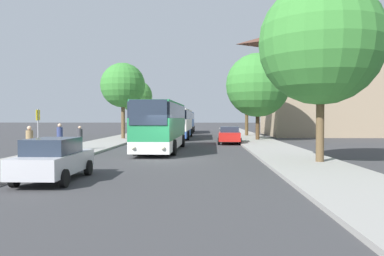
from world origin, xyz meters
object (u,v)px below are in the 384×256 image
object	(u,v)px
tree_right_near	(258,85)
bus_front	(162,125)
bus_rear	(185,122)
tree_right_mid	(321,43)
tree_right_far	(247,95)
pedestrian_waiting_far	(80,138)
tree_left_far	(123,85)
tree_left_near	(136,96)
parked_car_right_near	(229,135)
parked_car_left_curb	(54,159)
bus_stop_sign	(38,127)
bus_middle	(179,123)
pedestrian_walking_back	(30,143)
pedestrian_waiting_near	(60,138)

from	to	relation	value
tree_right_near	bus_front	bearing A→B (deg)	-126.59
bus_rear	tree_right_mid	world-z (taller)	tree_right_mid
bus_front	tree_right_far	size ratio (longest dim) A/B	1.63
bus_rear	tree_right_mid	size ratio (longest dim) A/B	1.25
pedestrian_waiting_far	tree_left_far	size ratio (longest dim) A/B	0.20
tree_right_mid	bus_rear	bearing A→B (deg)	102.88
bus_front	tree_left_far	distance (m)	14.51
tree_left_near	tree_left_far	xyz separation A→B (m)	(0.41, -9.55, 0.62)
tree_right_far	tree_right_near	bearing A→B (deg)	-88.89
bus_front	parked_car_right_near	distance (m)	8.88
bus_front	tree_left_far	bearing A→B (deg)	114.95
parked_car_left_curb	parked_car_right_near	distance (m)	21.37
tree_right_near	parked_car_left_curb	bearing A→B (deg)	-114.30
bus_stop_sign	tree_left_far	size ratio (longest dim) A/B	0.34
bus_stop_sign	parked_car_left_curb	bearing A→B (deg)	-61.79
parked_car_left_curb	bus_rear	bearing A→B (deg)	86.50
bus_front	bus_middle	size ratio (longest dim) A/B	0.96
tree_left_far	tree_right_near	bearing A→B (deg)	-6.35
bus_stop_sign	pedestrian_waiting_far	xyz separation A→B (m)	(0.86, 4.54, -0.86)
bus_middle	tree_right_mid	world-z (taller)	tree_right_mid
parked_car_right_near	tree_left_far	size ratio (longest dim) A/B	0.56
pedestrian_waiting_far	tree_right_near	xyz separation A→B (m)	(13.93, 12.17, 4.63)
bus_middle	parked_car_right_near	bearing A→B (deg)	-58.83
tree_left_far	tree_right_far	size ratio (longest dim) A/B	1.14
pedestrian_waiting_far	pedestrian_walking_back	world-z (taller)	pedestrian_walking_back
tree_left_far	tree_right_far	bearing A→B (deg)	26.79
bus_rear	tree_right_far	xyz separation A→B (m)	(8.30, -12.04, 3.35)
tree_right_near	pedestrian_walking_back	bearing A→B (deg)	-127.15
tree_left_near	tree_right_mid	distance (m)	33.38
bus_rear	pedestrian_waiting_far	world-z (taller)	bus_rear
tree_left_far	bus_stop_sign	bearing A→B (deg)	-92.62
bus_stop_sign	pedestrian_waiting_near	bearing A→B (deg)	75.51
pedestrian_waiting_near	tree_left_far	size ratio (longest dim) A/B	0.23
parked_car_right_near	bus_stop_sign	bearing A→B (deg)	50.23
parked_car_right_near	pedestrian_waiting_far	distance (m)	13.50
parked_car_right_near	bus_stop_sign	xyz separation A→B (m)	(-11.72, -12.56, 1.02)
tree_left_far	tree_right_far	xyz separation A→B (m)	(13.79, 6.96, -0.68)
tree_left_near	bus_front	bearing A→B (deg)	-74.88
bus_middle	pedestrian_waiting_near	xyz separation A→B (m)	(-6.00, -19.50, -0.66)
bus_stop_sign	pedestrian_waiting_near	distance (m)	2.10
bus_stop_sign	pedestrian_waiting_near	size ratio (longest dim) A/B	1.47
bus_rear	tree_right_mid	bearing A→B (deg)	-77.37
pedestrian_waiting_near	tree_left_far	distance (m)	17.00
parked_car_left_curb	tree_left_near	xyz separation A→B (m)	(-3.51, 35.14, 4.31)
bus_middle	tree_left_near	distance (m)	9.44
bus_stop_sign	bus_front	bearing A→B (deg)	40.31
tree_left_far	bus_middle	bearing A→B (deg)	29.13
parked_car_right_near	pedestrian_walking_back	xyz separation A→B (m)	(-11.20, -14.70, 0.25)
pedestrian_waiting_near	tree_left_near	world-z (taller)	tree_left_near
pedestrian_walking_back	parked_car_right_near	bearing A→B (deg)	-24.21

